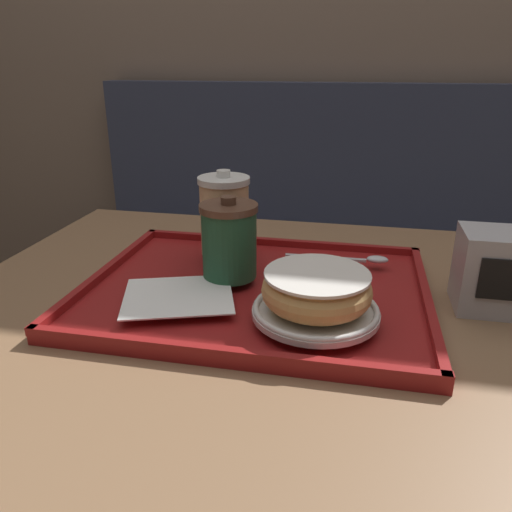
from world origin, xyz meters
TOP-DOWN VIEW (x-y plane):
  - wall_behind at (0.00, 1.10)m, footprint 8.00×0.05m
  - booth_bench at (0.03, 0.87)m, footprint 1.50×0.44m
  - cafe_table at (0.00, 0.00)m, footprint 0.93×0.81m
  - serving_tray at (-0.00, 0.02)m, footprint 0.50×0.39m
  - napkin_paper at (-0.10, -0.05)m, footprint 0.18×0.17m
  - coffee_cup_front at (-0.04, 0.04)m, footprint 0.09×0.09m
  - coffee_cup_rear at (-0.08, 0.13)m, footprint 0.09×0.09m
  - plate_with_chocolate_donut at (0.10, -0.06)m, footprint 0.16×0.16m
  - donut_chocolate_glazed at (0.10, -0.06)m, footprint 0.14×0.14m
  - spoon at (0.15, 0.13)m, footprint 0.17×0.02m
  - napkin_dispenser at (0.33, 0.05)m, footprint 0.10×0.09m

SIDE VIEW (x-z plane):
  - booth_bench at x=0.03m, z-range -0.18..0.82m
  - cafe_table at x=0.00m, z-range 0.19..0.93m
  - serving_tray at x=0.00m, z-range 0.73..0.75m
  - napkin_paper at x=-0.10m, z-range 0.76..0.76m
  - spoon at x=0.15m, z-range 0.76..0.77m
  - plate_with_chocolate_donut at x=0.10m, z-range 0.76..0.77m
  - napkin_dispenser at x=0.33m, z-range 0.74..0.85m
  - donut_chocolate_glazed at x=0.10m, z-range 0.77..0.82m
  - coffee_cup_front at x=-0.04m, z-range 0.75..0.88m
  - coffee_cup_rear at x=-0.08m, z-range 0.75..0.90m
  - wall_behind at x=0.00m, z-range 0.00..2.40m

